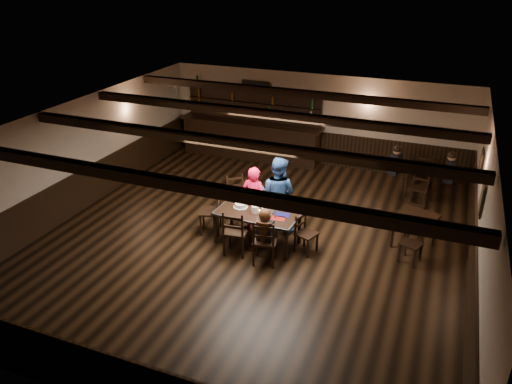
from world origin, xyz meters
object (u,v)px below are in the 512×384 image
at_px(man_blue, 278,194).
at_px(bar_counter, 251,135).
at_px(cake, 241,205).
at_px(woman_pink, 254,200).
at_px(chair_near_right, 264,239).
at_px(chair_near_left, 235,230).
at_px(dining_table, 257,215).

height_order(man_blue, bar_counter, bar_counter).
distance_m(cake, bar_counter, 5.02).
relative_size(man_blue, bar_counter, 0.39).
relative_size(man_blue, cake, 5.60).
distance_m(woman_pink, man_blue, 0.55).
relative_size(cake, bar_counter, 0.07).
xyz_separation_m(chair_near_right, bar_counter, (-2.56, 5.55, 0.14)).
height_order(chair_near_left, woman_pink, woman_pink).
relative_size(dining_table, woman_pink, 1.15).
distance_m(man_blue, cake, 0.91).
xyz_separation_m(dining_table, chair_near_right, (0.44, -0.72, -0.10)).
bearing_deg(bar_counter, chair_near_left, -71.17).
relative_size(chair_near_right, man_blue, 0.57).
relative_size(dining_table, cake, 5.79).
distance_m(chair_near_left, cake, 0.76).
distance_m(dining_table, man_blue, 0.81).
bearing_deg(bar_counter, dining_table, -66.31).
relative_size(woman_pink, cake, 5.05).
xyz_separation_m(chair_near_right, woman_pink, (-0.70, 1.18, 0.21)).
bearing_deg(chair_near_right, bar_counter, 114.73).
bearing_deg(chair_near_right, dining_table, 121.21).
xyz_separation_m(dining_table, man_blue, (0.19, 0.77, 0.20)).
relative_size(dining_table, chair_near_right, 1.82).
xyz_separation_m(dining_table, woman_pink, (-0.26, 0.45, 0.11)).
height_order(woman_pink, cake, woman_pink).
bearing_deg(chair_near_left, bar_counter, 108.83).
height_order(chair_near_right, bar_counter, bar_counter).
bearing_deg(cake, woman_pink, 63.12).
distance_m(dining_table, cake, 0.46).
bearing_deg(man_blue, dining_table, 82.33).
bearing_deg(dining_table, chair_near_left, -113.58).
height_order(chair_near_right, cake, chair_near_right).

